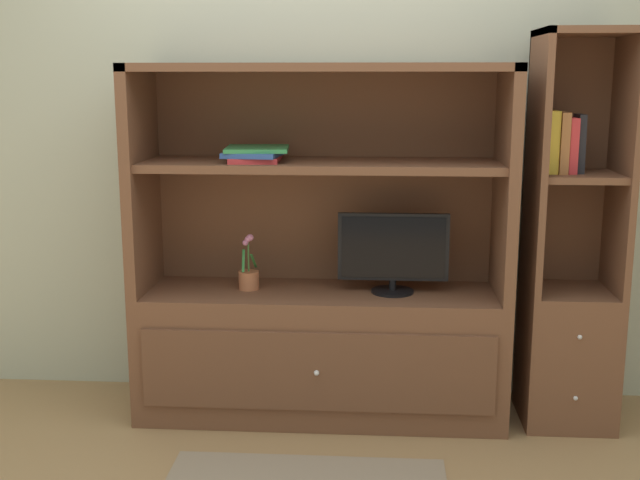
{
  "coord_description": "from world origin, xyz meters",
  "views": [
    {
      "loc": [
        0.24,
        -3.14,
        1.56
      ],
      "look_at": [
        0.0,
        0.35,
        0.84
      ],
      "focal_mm": 44.76,
      "sensor_mm": 36.0,
      "label": 1
    }
  ],
  "objects_px": {
    "media_console": "(321,310)",
    "tv_monitor": "(393,252)",
    "magazine_stack": "(256,154)",
    "potted_plant": "(249,276)",
    "upright_book_row": "(563,143)",
    "bookshelf_tall": "(570,295)"
  },
  "relations": [
    {
      "from": "media_console",
      "to": "potted_plant",
      "type": "xyz_separation_m",
      "value": [
        -0.33,
        0.0,
        0.16
      ]
    },
    {
      "from": "potted_plant",
      "to": "media_console",
      "type": "bearing_deg",
      "value": -0.09
    },
    {
      "from": "tv_monitor",
      "to": "magazine_stack",
      "type": "xyz_separation_m",
      "value": [
        -0.62,
        0.0,
        0.44
      ]
    },
    {
      "from": "tv_monitor",
      "to": "upright_book_row",
      "type": "bearing_deg",
      "value": 0.44
    },
    {
      "from": "potted_plant",
      "to": "bookshelf_tall",
      "type": "height_order",
      "value": "bookshelf_tall"
    },
    {
      "from": "tv_monitor",
      "to": "upright_book_row",
      "type": "xyz_separation_m",
      "value": [
        0.73,
        0.01,
        0.49
      ]
    },
    {
      "from": "bookshelf_tall",
      "to": "upright_book_row",
      "type": "xyz_separation_m",
      "value": [
        -0.07,
        -0.01,
        0.68
      ]
    },
    {
      "from": "tv_monitor",
      "to": "upright_book_row",
      "type": "distance_m",
      "value": 0.88
    },
    {
      "from": "potted_plant",
      "to": "upright_book_row",
      "type": "distance_m",
      "value": 1.52
    },
    {
      "from": "tv_monitor",
      "to": "magazine_stack",
      "type": "bearing_deg",
      "value": 179.83
    },
    {
      "from": "tv_monitor",
      "to": "potted_plant",
      "type": "bearing_deg",
      "value": 178.75
    },
    {
      "from": "magazine_stack",
      "to": "bookshelf_tall",
      "type": "distance_m",
      "value": 1.55
    },
    {
      "from": "media_console",
      "to": "bookshelf_tall",
      "type": "bearing_deg",
      "value": 0.08
    },
    {
      "from": "media_console",
      "to": "tv_monitor",
      "type": "xyz_separation_m",
      "value": [
        0.33,
        -0.01,
        0.29
      ]
    },
    {
      "from": "media_console",
      "to": "magazine_stack",
      "type": "xyz_separation_m",
      "value": [
        -0.29,
        -0.01,
        0.73
      ]
    },
    {
      "from": "media_console",
      "to": "upright_book_row",
      "type": "height_order",
      "value": "media_console"
    },
    {
      "from": "magazine_stack",
      "to": "potted_plant",
      "type": "bearing_deg",
      "value": 164.23
    },
    {
      "from": "media_console",
      "to": "magazine_stack",
      "type": "height_order",
      "value": "media_console"
    },
    {
      "from": "potted_plant",
      "to": "magazine_stack",
      "type": "xyz_separation_m",
      "value": [
        0.04,
        -0.01,
        0.57
      ]
    },
    {
      "from": "potted_plant",
      "to": "bookshelf_tall",
      "type": "distance_m",
      "value": 1.47
    },
    {
      "from": "tv_monitor",
      "to": "magazine_stack",
      "type": "relative_size",
      "value": 1.39
    },
    {
      "from": "magazine_stack",
      "to": "media_console",
      "type": "bearing_deg",
      "value": 2.38
    }
  ]
}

